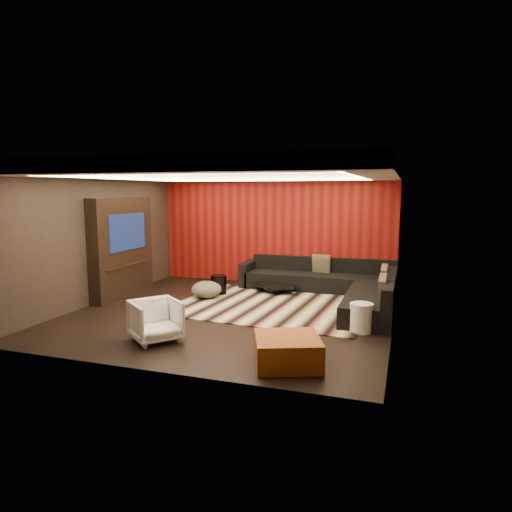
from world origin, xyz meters
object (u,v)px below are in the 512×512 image
(armchair, at_px, (156,321))
(sectional_sofa, at_px, (336,287))
(coffee_table, at_px, (274,288))
(orange_ottoman, at_px, (288,351))
(drum_stool, at_px, (219,285))
(white_side_table, at_px, (361,318))

(armchair, xyz_separation_m, sectional_sofa, (2.26, 3.77, -0.07))
(coffee_table, height_order, sectional_sofa, sectional_sofa)
(orange_ottoman, bearing_deg, coffee_table, 108.67)
(drum_stool, distance_m, white_side_table, 3.80)
(drum_stool, height_order, orange_ottoman, drum_stool)
(white_side_table, relative_size, orange_ottoman, 0.56)
(armchair, relative_size, sectional_sofa, 0.20)
(armchair, bearing_deg, white_side_table, -24.59)
(drum_stool, height_order, sectional_sofa, sectional_sofa)
(orange_ottoman, bearing_deg, armchair, 172.42)
(drum_stool, xyz_separation_m, sectional_sofa, (2.59, 0.49, 0.03))
(white_side_table, bearing_deg, armchair, -153.71)
(orange_ottoman, distance_m, armchair, 2.24)
(orange_ottoman, height_order, armchair, armchair)
(sectional_sofa, bearing_deg, coffee_table, 176.35)
(coffee_table, relative_size, armchair, 1.60)
(drum_stool, bearing_deg, armchair, -84.35)
(coffee_table, xyz_separation_m, orange_ottoman, (1.41, -4.16, 0.08))
(coffee_table, distance_m, drum_stool, 1.28)
(armchair, bearing_deg, drum_stool, 44.77)
(white_side_table, relative_size, sectional_sofa, 0.13)
(white_side_table, xyz_separation_m, orange_ottoman, (-0.81, -1.79, -0.05))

